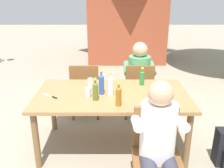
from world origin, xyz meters
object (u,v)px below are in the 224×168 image
at_px(bottle_olive, 95,91).
at_px(brick_kiosk, 126,10).
at_px(bottle_amber, 119,96).
at_px(table_knife, 51,96).
at_px(chair_far_right, 139,88).
at_px(bottle_blue, 101,84).
at_px(chair_near_right, 156,150).
at_px(bottle_green, 142,77).
at_px(cup_white, 90,82).
at_px(bottle_clear, 110,85).
at_px(person_in_white_shirt, 159,141).
at_px(cup_glass, 88,92).
at_px(chair_far_left, 85,88).
at_px(person_in_plaid_shirt, 139,75).
at_px(dining_table, 112,99).

xyz_separation_m(bottle_olive, brick_kiosk, (0.58, 4.75, 0.53)).
bearing_deg(bottle_amber, table_knife, 162.98).
bearing_deg(chair_far_right, bottle_blue, -123.18).
distance_m(chair_near_right, chair_far_right, 1.59).
xyz_separation_m(bottle_blue, brick_kiosk, (0.52, 4.58, 0.51)).
relative_size(bottle_green, cup_white, 2.43).
bearing_deg(table_knife, bottle_olive, -9.63).
bearing_deg(chair_near_right, cup_white, 122.85).
bearing_deg(bottle_clear, cup_white, 129.59).
bearing_deg(bottle_amber, bottle_clear, 106.87).
distance_m(person_in_white_shirt, bottle_amber, 0.69).
height_order(chair_near_right, brick_kiosk, brick_kiosk).
bearing_deg(bottle_green, cup_glass, -148.68).
distance_m(chair_near_right, chair_far_left, 1.79).
xyz_separation_m(bottle_amber, cup_glass, (-0.34, 0.23, -0.06)).
height_order(person_in_white_shirt, person_in_plaid_shirt, same).
xyz_separation_m(chair_near_right, brick_kiosk, (-0.01, 5.36, 0.88)).
relative_size(bottle_blue, bottle_amber, 1.15).
bearing_deg(chair_far_left, bottle_green, -32.40).
distance_m(chair_far_left, table_knife, 0.97).
bearing_deg(chair_far_right, chair_far_left, -180.00).
distance_m(chair_near_right, person_in_white_shirt, 0.20).
xyz_separation_m(person_in_white_shirt, brick_kiosk, (-0.01, 5.47, 0.71)).
xyz_separation_m(person_in_white_shirt, bottle_blue, (-0.53, 0.89, 0.20)).
bearing_deg(brick_kiosk, chair_far_left, -102.07).
height_order(chair_far_left, table_knife, chair_far_left).
height_order(bottle_clear, bottle_blue, bottle_blue).
relative_size(bottle_amber, table_knife, 1.28).
relative_size(chair_far_left, person_in_white_shirt, 0.74).
distance_m(bottle_clear, brick_kiosk, 4.66).
xyz_separation_m(dining_table, brick_kiosk, (0.40, 4.56, 0.72)).
bearing_deg(chair_near_right, cup_glass, 134.59).
xyz_separation_m(chair_far_right, cup_glass, (-0.68, -0.90, 0.29)).
relative_size(chair_far_right, person_in_white_shirt, 0.74).
height_order(chair_far_right, brick_kiosk, brick_kiosk).
bearing_deg(cup_white, chair_near_right, -57.15).
bearing_deg(bottle_green, cup_white, -177.86).
relative_size(dining_table, bottle_amber, 6.91).
xyz_separation_m(bottle_olive, table_knife, (-0.52, 0.09, -0.11)).
relative_size(chair_near_right, table_knife, 4.25).
distance_m(bottle_blue, table_knife, 0.60).
distance_m(dining_table, cup_white, 0.41).
bearing_deg(table_knife, person_in_plaid_shirt, 41.99).
distance_m(chair_far_right, brick_kiosk, 3.87).
distance_m(chair_far_right, table_knife, 1.45).
bearing_deg(chair_near_right, bottle_blue, 124.27).
relative_size(chair_near_right, bottle_green, 3.74).
height_order(person_in_white_shirt, cup_glass, person_in_white_shirt).
relative_size(chair_near_right, cup_glass, 7.51).
relative_size(bottle_green, brick_kiosk, 0.09).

